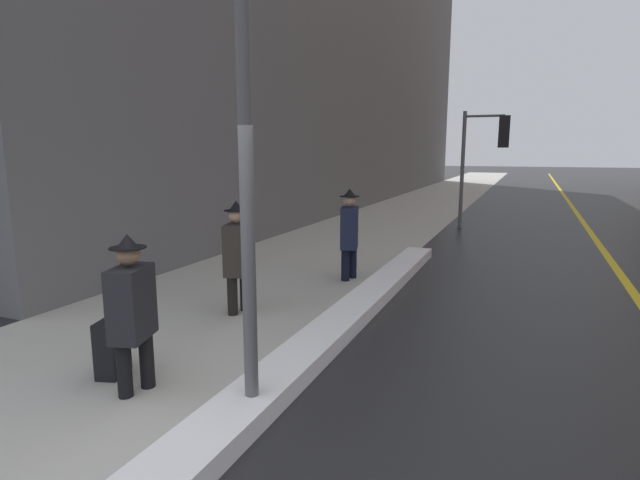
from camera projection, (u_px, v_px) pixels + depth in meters
sidewalk_slab at (398, 216)px, 17.88m from camera, size 4.00×80.00×0.01m
road_centre_stripe at (586, 226)px, 15.59m from camera, size 0.16×80.00×0.00m
snow_bank_curb at (357, 308)px, 7.10m from camera, size 0.51×8.70×0.19m
building_facade_left at (323, 10)px, 22.80m from camera, size 6.00×36.00×17.36m
lamp_post at (242, 15)px, 3.82m from camera, size 0.28×0.28×5.65m
traffic_light_near at (489, 145)px, 14.43m from camera, size 1.31×0.32×3.45m
pedestrian_in_fedora at (132, 308)px, 4.67m from camera, size 0.40×0.54×1.55m
pedestrian_with_shoulder_bag at (238, 253)px, 7.04m from camera, size 0.42×0.73×1.62m
pedestrian_in_glasses at (349, 231)px, 8.88m from camera, size 0.43×0.57×1.65m
rolling_suitcase at (112, 348)px, 5.12m from camera, size 0.31×0.41×0.95m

